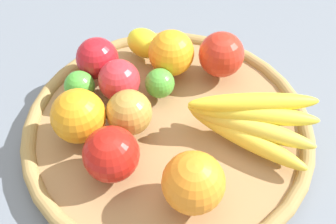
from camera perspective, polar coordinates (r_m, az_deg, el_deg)
The scene contains 14 objects.
ground_plane at distance 0.64m, azimuth -0.00°, elevation -3.32°, with size 2.40×2.40×0.00m, color slate.
basket at distance 0.63m, azimuth -0.00°, elevation -2.26°, with size 0.45×0.45×0.04m.
banana_bunch at distance 0.58m, azimuth 11.79°, elevation -1.19°, with size 0.19×0.13×0.07m.
apple_1 at distance 0.53m, azimuth -8.17°, elevation -6.02°, with size 0.08×0.08×0.08m, color red.
lime_0 at distance 0.64m, azimuth -12.60°, elevation 3.68°, with size 0.05×0.05×0.05m, color green.
orange_0 at distance 0.66m, azimuth 0.47°, elevation 8.50°, with size 0.08×0.08×0.08m, color orange.
orange_2 at distance 0.50m, azimuth 3.67°, elevation -10.10°, with size 0.08×0.08×0.08m, color orange.
apple_3 at distance 0.63m, azimuth -7.04°, elevation 4.54°, with size 0.07×0.07×0.07m, color red.
orange_1 at distance 0.58m, azimuth -12.75°, elevation -0.57°, with size 0.08×0.08×0.08m, color orange.
apple_0 at distance 0.58m, azimuth -5.61°, elevation -0.08°, with size 0.07×0.07×0.07m, color #B18839.
apple_2 at distance 0.67m, azimuth -10.12°, elevation 7.57°, with size 0.07×0.07×0.07m, color red.
apple_4 at distance 0.67m, azimuth 7.68°, elevation 8.19°, with size 0.08×0.08×0.08m, color red.
lime_1 at distance 0.63m, azimuth -1.20°, elevation 4.15°, with size 0.05×0.05×0.05m, color green.
lemon_0 at distance 0.71m, azimuth -3.42°, elevation 9.85°, with size 0.07×0.05×0.05m, color yellow.
Camera 1 is at (-0.20, 0.33, 0.51)m, focal length 42.39 mm.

